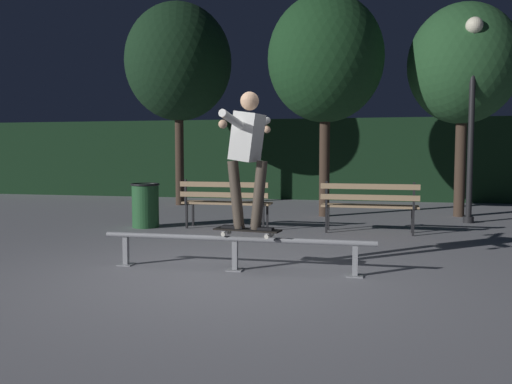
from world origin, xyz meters
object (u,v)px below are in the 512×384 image
lamp_post_right (472,93)px  trash_can (145,205)px  grind_rail (235,245)px  skateboard (247,230)px  skateboarder (247,148)px  park_bench_leftmost (226,199)px  tree_behind_benches (326,59)px  park_bench_left_center (369,202)px  tree_far_right (463,65)px  tree_far_left (178,63)px

lamp_post_right → trash_can: bearing=-162.1°
grind_rail → skateboard: size_ratio=4.01×
skateboarder → grind_rail: bearing=179.8°
park_bench_leftmost → tree_behind_benches: (1.54, 2.26, 2.76)m
trash_can → tree_behind_benches: bearing=37.8°
tree_behind_benches → lamp_post_right: 2.97m
skateboarder → park_bench_left_center: size_ratio=0.97×
tree_far_right → lamp_post_right: 1.23m
skateboard → tree_behind_benches: tree_behind_benches is taller
park_bench_leftmost → park_bench_left_center: same height
tree_far_left → park_bench_leftmost: bearing=-59.2°
skateboard → skateboarder: skateboarder is taller
tree_far_left → tree_behind_benches: 4.19m
grind_rail → lamp_post_right: bearing=55.5°
park_bench_leftmost → park_bench_left_center: bearing=0.0°
lamp_post_right → trash_can: lamp_post_right is taller
park_bench_left_center → trash_can: 3.98m
grind_rail → trash_can: trash_can is taller
tree_far_right → grind_rail: bearing=-119.5°
skateboard → park_bench_leftmost: park_bench_leftmost is taller
park_bench_leftmost → tree_far_left: tree_far_left is taller
skateboarder → park_bench_left_center: 3.51m
grind_rail → tree_far_right: (3.36, 5.93, 2.88)m
grind_rail → tree_far_right: 7.40m
skateboard → park_bench_left_center: 3.40m
tree_far_left → tree_far_right: bearing=-9.0°
grind_rail → lamp_post_right: (3.38, 4.92, 2.18)m
skateboarder → tree_far_right: (3.21, 5.93, 1.77)m
grind_rail → skateboarder: skateboarder is taller
park_bench_left_center → skateboarder: bearing=-113.5°
lamp_post_right → trash_can: (-5.85, -1.89, -2.07)m
skateboard → tree_far_left: 8.41m
skateboard → trash_can: 4.00m
skateboarder → park_bench_leftmost: bearing=110.0°
grind_rail → lamp_post_right: 6.35m
skateboarder → tree_far_left: bearing=116.2°
trash_can → lamp_post_right: bearing=17.9°
skateboard → lamp_post_right: size_ratio=0.21×
park_bench_leftmost → lamp_post_right: size_ratio=0.41×
tree_far_left → trash_can: size_ratio=6.40×
park_bench_left_center → tree_behind_benches: bearing=112.8°
skateboarder → trash_can: size_ratio=1.95×
park_bench_left_center → tree_far_right: size_ratio=0.36×
skateboarder → lamp_post_right: 5.98m
park_bench_left_center → park_bench_leftmost: bearing=180.0°
skateboard → tree_behind_benches: bearing=85.6°
grind_rail → tree_far_right: bearing=60.5°
skateboarder → skateboard: bearing=171.3°
skateboarder → lamp_post_right: bearing=56.7°
park_bench_left_center → tree_far_right: (1.85, 2.81, 2.64)m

